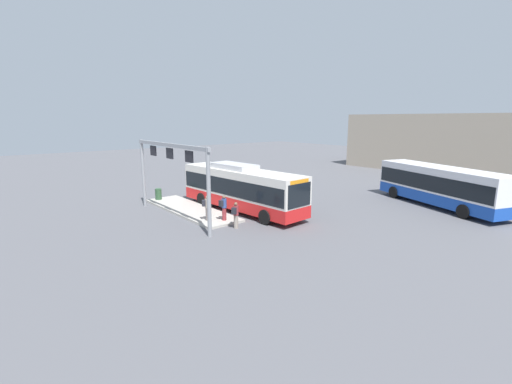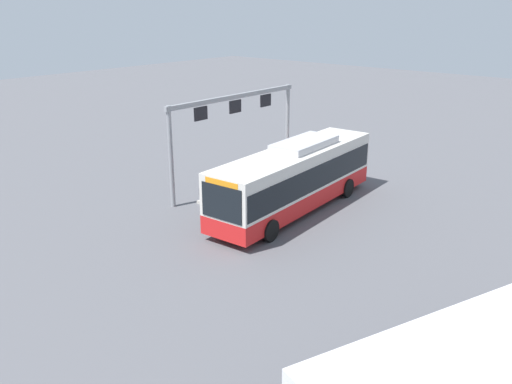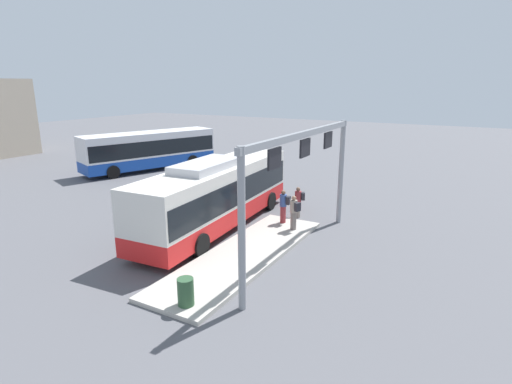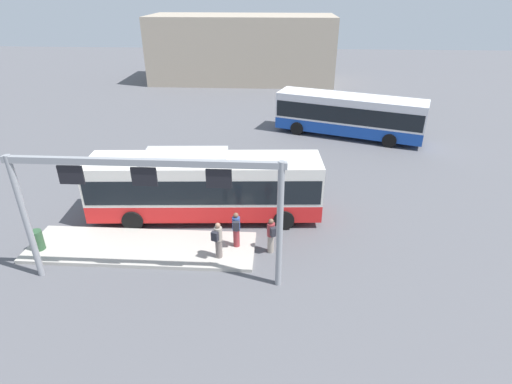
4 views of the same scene
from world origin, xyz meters
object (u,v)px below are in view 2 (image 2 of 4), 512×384
object	(u,v)px
bus_background_left	(509,372)
trash_bin	(315,158)
bus_main	(295,176)
person_boarding	(206,197)
person_waiting_mid	(226,181)
person_waiting_near	(230,187)

from	to	relation	value
bus_background_left	trash_bin	size ratio (longest dim) A/B	12.36
bus_main	person_boarding	size ratio (longest dim) A/B	6.78
person_waiting_mid	trash_bin	bearing A→B (deg)	111.36
trash_bin	person_waiting_mid	bearing A→B (deg)	-1.02
person_waiting_mid	trash_bin	xyz separation A→B (m)	(-7.92, 0.14, -0.44)
trash_bin	person_waiting_near	bearing A→B (deg)	4.79
person_boarding	trash_bin	size ratio (longest dim) A/B	1.86
person_boarding	person_waiting_mid	bearing A→B (deg)	80.28
bus_background_left	person_waiting_mid	size ratio (longest dim) A/B	6.66
bus_main	person_waiting_near	xyz separation A→B (m)	(1.79, -2.77, -0.76)
bus_main	bus_background_left	world-z (taller)	bus_main
bus_main	person_waiting_near	bearing A→B (deg)	-60.92
person_waiting_near	person_waiting_mid	xyz separation A→B (m)	(-0.67, -0.86, 0.00)
bus_background_left	person_boarding	size ratio (longest dim) A/B	6.66
bus_main	trash_bin	distance (m)	7.74
person_boarding	person_waiting_mid	distance (m)	2.31
bus_main	person_boarding	xyz separation A→B (m)	(3.31, -2.91, -0.92)
person_waiting_near	trash_bin	world-z (taller)	person_waiting_near
person_waiting_near	person_waiting_mid	size ratio (longest dim) A/B	1.00
person_boarding	person_waiting_mid	world-z (taller)	person_waiting_mid
bus_main	person_waiting_mid	bearing A→B (deg)	-76.66
bus_background_left	person_waiting_mid	distance (m)	18.09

